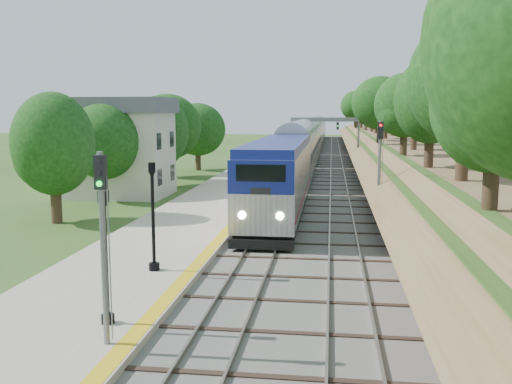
# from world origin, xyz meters

# --- Properties ---
(ground) EXTENTS (320.00, 320.00, 0.00)m
(ground) POSITION_xyz_m (0.00, 0.00, 0.00)
(ground) COLOR #2D4C19
(ground) RESTS_ON ground
(trackbed) EXTENTS (9.50, 170.00, 0.28)m
(trackbed) POSITION_xyz_m (2.00, 60.00, 0.07)
(trackbed) COLOR #4C4944
(trackbed) RESTS_ON ground
(platform) EXTENTS (6.40, 68.00, 0.38)m
(platform) POSITION_xyz_m (-5.20, 16.00, 0.19)
(platform) COLOR gray
(platform) RESTS_ON ground
(yellow_stripe) EXTENTS (0.55, 68.00, 0.01)m
(yellow_stripe) POSITION_xyz_m (-2.35, 16.00, 0.39)
(yellow_stripe) COLOR gold
(yellow_stripe) RESTS_ON platform
(embankment) EXTENTS (10.64, 170.00, 11.70)m
(embankment) POSITION_xyz_m (10.35, 60.00, 1.95)
(embankment) COLOR brown
(embankment) RESTS_ON ground
(station_building) EXTENTS (8.60, 6.60, 8.00)m
(station_building) POSITION_xyz_m (-14.00, 30.00, 4.09)
(station_building) COLOR beige
(station_building) RESTS_ON ground
(signal_gantry) EXTENTS (8.40, 0.38, 6.20)m
(signal_gantry) POSITION_xyz_m (2.47, 54.99, 4.82)
(signal_gantry) COLOR slate
(signal_gantry) RESTS_ON ground
(trees_behind_platform) EXTENTS (7.82, 53.32, 7.21)m
(trees_behind_platform) POSITION_xyz_m (-11.17, 20.67, 4.53)
(trees_behind_platform) COLOR #332316
(trees_behind_platform) RESTS_ON ground
(train) EXTENTS (3.26, 130.41, 4.79)m
(train) POSITION_xyz_m (0.00, 75.96, 2.43)
(train) COLOR black
(train) RESTS_ON trackbed
(lamppost_mid) EXTENTS (0.41, 0.41, 4.16)m
(lamppost_mid) POSITION_xyz_m (-3.48, 1.44, 2.24)
(lamppost_mid) COLOR black
(lamppost_mid) RESTS_ON platform
(lamppost_far) EXTENTS (0.44, 0.44, 4.48)m
(lamppost_far) POSITION_xyz_m (-3.89, 7.41, 2.38)
(lamppost_far) COLOR black
(lamppost_far) RESTS_ON platform
(signal_platform) EXTENTS (0.32, 0.25, 5.44)m
(signal_platform) POSITION_xyz_m (-2.90, -0.07, 3.72)
(signal_platform) COLOR slate
(signal_platform) RESTS_ON platform
(signal_farside) EXTENTS (0.34, 0.27, 6.24)m
(signal_farside) POSITION_xyz_m (6.20, 20.27, 3.93)
(signal_farside) COLOR slate
(signal_farside) RESTS_ON ground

